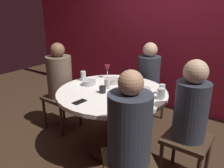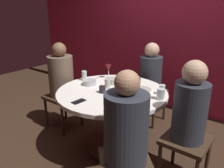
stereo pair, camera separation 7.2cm
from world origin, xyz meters
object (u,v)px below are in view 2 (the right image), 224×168
(cell_phone, at_px, (79,101))
(bowl_small_white, at_px, (114,81))
(seated_diner_left, at_px, (61,77))
(cup_far_edge, at_px, (162,90))
(bowl_salad_center, at_px, (143,99))
(cup_near_candle, at_px, (107,84))
(dining_table, at_px, (112,105))
(bowl_sauce_side, at_px, (134,79))
(cup_by_right_diner, at_px, (161,94))
(dinner_plate, at_px, (142,89))
(seated_diner_back, at_px, (151,74))
(wine_glass, at_px, (108,68))
(candle_holder, at_px, (102,89))
(seated_diner_front_right, at_px, (126,130))
(bowl_serving_large, at_px, (89,82))
(cup_by_left_diner, at_px, (115,98))
(cup_center_front, at_px, (84,76))
(seated_diner_right, at_px, (190,112))

(cell_phone, xyz_separation_m, bowl_small_white, (-0.07, 0.64, 0.03))
(seated_diner_left, height_order, cup_far_edge, seated_diner_left)
(bowl_salad_center, relative_size, cup_near_candle, 1.16)
(dining_table, bearing_deg, cup_far_edge, 26.39)
(seated_diner_left, height_order, bowl_sauce_side, seated_diner_left)
(dining_table, relative_size, cell_phone, 8.66)
(cell_phone, xyz_separation_m, cup_by_right_diner, (0.60, 0.55, 0.05))
(cup_by_right_diner, bearing_deg, seated_diner_left, -175.33)
(bowl_small_white, bearing_deg, bowl_sauce_side, 54.55)
(cup_far_edge, bearing_deg, dinner_plate, -176.20)
(seated_diner_back, distance_m, cup_near_candle, 0.84)
(cup_near_candle, bearing_deg, cup_by_right_diner, 6.30)
(wine_glass, bearing_deg, bowl_salad_center, -28.13)
(candle_holder, bearing_deg, seated_diner_front_right, -37.33)
(bowl_small_white, bearing_deg, dining_table, -56.47)
(seated_diner_left, xyz_separation_m, wine_glass, (0.53, 0.34, 0.13))
(bowl_serving_large, bearing_deg, seated_diner_back, 69.08)
(seated_diner_back, height_order, cup_by_left_diner, seated_diner_back)
(cup_by_left_diner, distance_m, cup_center_front, 0.78)
(cup_center_front, bearing_deg, bowl_serving_large, -27.07)
(seated_diner_left, bearing_deg, dining_table, 0.00)
(dining_table, height_order, seated_diner_back, seated_diner_back)
(bowl_serving_large, bearing_deg, seated_diner_right, 0.15)
(bowl_small_white, bearing_deg, cup_near_candle, -76.16)
(cup_far_edge, bearing_deg, seated_diner_right, -31.71)
(candle_holder, height_order, cup_by_right_diner, cup_by_right_diner)
(bowl_serving_large, height_order, bowl_small_white, bowl_small_white)
(dinner_plate, relative_size, bowl_serving_large, 1.32)
(dining_table, distance_m, bowl_salad_center, 0.48)
(dining_table, height_order, cup_near_candle, cup_near_candle)
(seated_diner_front_right, relative_size, cell_phone, 8.61)
(candle_holder, bearing_deg, cup_by_left_diner, -25.77)
(bowl_serving_large, distance_m, cup_center_front, 0.19)
(bowl_salad_center, height_order, cup_by_right_diner, cup_by_right_diner)
(seated_diner_front_right, distance_m, dinner_plate, 0.89)
(seated_diner_front_right, relative_size, candle_holder, 12.59)
(bowl_salad_center, bearing_deg, candle_holder, -175.05)
(dinner_plate, xyz_separation_m, cup_by_right_diner, (0.28, -0.11, 0.05))
(cup_far_edge, bearing_deg, cup_near_candle, -161.40)
(seated_diner_back, bearing_deg, bowl_small_white, -11.92)
(candle_holder, height_order, bowl_salad_center, candle_holder)
(dinner_plate, bearing_deg, bowl_sauce_side, 138.67)
(seated_diner_front_right, bearing_deg, cup_by_right_diner, -39.15)
(wine_glass, height_order, dinner_plate, wine_glass)
(candle_holder, xyz_separation_m, dinner_plate, (0.30, 0.32, -0.03))
(cup_far_edge, bearing_deg, cup_by_left_diner, -119.15)
(seated_diner_right, bearing_deg, bowl_salad_center, 7.97)
(wine_glass, relative_size, cup_far_edge, 1.66)
(seated_diner_back, distance_m, cup_far_edge, 0.80)
(seated_diner_left, distance_m, bowl_salad_center, 1.28)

